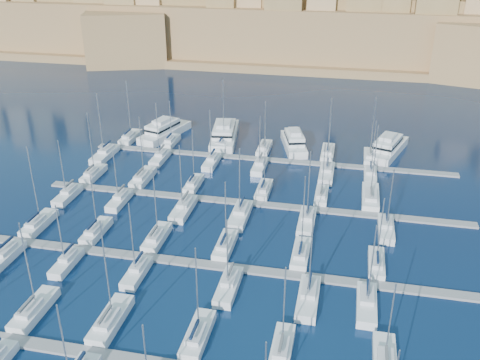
% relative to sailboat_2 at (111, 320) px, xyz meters
% --- Properties ---
extents(ground, '(600.00, 600.00, 0.00)m').
position_rel_sailboat_2_xyz_m(ground, '(11.86, 28.22, -0.77)').
color(ground, black).
rests_on(ground, ground).
extents(pontoon_mid_near, '(84.00, 2.00, 0.40)m').
position_rel_sailboat_2_xyz_m(pontoon_mid_near, '(11.86, 16.22, -0.57)').
color(pontoon_mid_near, slate).
rests_on(pontoon_mid_near, ground).
extents(pontoon_mid_far, '(84.00, 2.00, 0.40)m').
position_rel_sailboat_2_xyz_m(pontoon_mid_far, '(11.86, 38.22, -0.57)').
color(pontoon_mid_far, slate).
rests_on(pontoon_mid_far, ground).
extents(pontoon_far, '(84.00, 2.00, 0.40)m').
position_rel_sailboat_2_xyz_m(pontoon_far, '(11.86, 60.22, -0.57)').
color(pontoon_far, slate).
rests_on(pontoon_far, ground).
extents(sailboat_1, '(2.81, 9.36, 14.71)m').
position_rel_sailboat_2_xyz_m(sailboat_1, '(-11.37, -0.21, -0.02)').
color(sailboat_1, silver).
rests_on(sailboat_1, ground).
extents(sailboat_2, '(2.94, 9.79, 16.24)m').
position_rel_sailboat_2_xyz_m(sailboat_2, '(0.00, 0.00, 0.00)').
color(sailboat_2, silver).
rests_on(sailboat_2, ground).
extents(sailboat_3, '(2.73, 9.09, 14.13)m').
position_rel_sailboat_2_xyz_m(sailboat_3, '(12.39, -0.35, -0.02)').
color(sailboat_3, silver).
rests_on(sailboat_3, ground).
extents(sailboat_4, '(2.55, 8.51, 13.14)m').
position_rel_sailboat_2_xyz_m(sailboat_4, '(23.53, -0.63, -0.04)').
color(sailboat_4, silver).
rests_on(sailboat_4, ground).
extents(sailboat_12, '(2.74, 9.14, 15.66)m').
position_rel_sailboat_2_xyz_m(sailboat_12, '(-23.68, 21.68, -0.01)').
color(sailboat_12, silver).
rests_on(sailboat_12, ground).
extents(sailboat_13, '(2.55, 8.50, 12.10)m').
position_rel_sailboat_2_xyz_m(sailboat_13, '(-12.39, 21.37, -0.05)').
color(sailboat_13, silver).
rests_on(sailboat_13, ground).
extents(sailboat_14, '(2.66, 8.88, 13.52)m').
position_rel_sailboat_2_xyz_m(sailboat_14, '(-1.22, 21.55, -0.03)').
color(sailboat_14, silver).
rests_on(sailboat_14, ground).
extents(sailboat_15, '(2.65, 8.83, 12.58)m').
position_rel_sailboat_2_xyz_m(sailboat_15, '(10.89, 21.53, -0.04)').
color(sailboat_15, silver).
rests_on(sailboat_15, ground).
extents(sailboat_16, '(2.66, 8.85, 14.79)m').
position_rel_sailboat_2_xyz_m(sailboat_16, '(23.56, 21.54, -0.02)').
color(sailboat_16, silver).
rests_on(sailboat_16, ground).
extents(sailboat_17, '(2.51, 8.36, 12.46)m').
position_rel_sailboat_2_xyz_m(sailboat_17, '(35.59, 21.30, -0.04)').
color(sailboat_17, silver).
rests_on(sailboat_17, ground).
extents(sailboat_18, '(2.79, 9.29, 14.25)m').
position_rel_sailboat_2_xyz_m(sailboat_18, '(-23.39, 10.70, -0.02)').
color(sailboat_18, silver).
rests_on(sailboat_18, ground).
extents(sailboat_19, '(2.33, 7.76, 11.63)m').
position_rel_sailboat_2_xyz_m(sailboat_19, '(-12.66, 11.45, -0.06)').
color(sailboat_19, silver).
rests_on(sailboat_19, ground).
extents(sailboat_20, '(2.43, 8.09, 13.33)m').
position_rel_sailboat_2_xyz_m(sailboat_20, '(-0.72, 11.29, -0.04)').
color(sailboat_20, silver).
rests_on(sailboat_20, ground).
extents(sailboat_21, '(2.74, 9.13, 12.66)m').
position_rel_sailboat_2_xyz_m(sailboat_21, '(13.96, 10.77, -0.04)').
color(sailboat_21, silver).
rests_on(sailboat_21, ground).
extents(sailboat_22, '(2.92, 9.74, 15.26)m').
position_rel_sailboat_2_xyz_m(sailboat_22, '(25.83, 10.47, -0.01)').
color(sailboat_22, silver).
rests_on(sailboat_22, ground).
extents(sailboat_23, '(2.76, 9.21, 14.23)m').
position_rel_sailboat_2_xyz_m(sailboat_23, '(34.04, 10.74, -0.02)').
color(sailboat_23, silver).
rests_on(sailboat_23, ground).
extents(sailboat_24, '(2.58, 8.59, 14.72)m').
position_rel_sailboat_2_xyz_m(sailboat_24, '(-23.57, 43.41, -0.02)').
color(sailboat_24, silver).
rests_on(sailboat_24, ground).
extents(sailboat_25, '(2.86, 9.52, 14.48)m').
position_rel_sailboat_2_xyz_m(sailboat_25, '(-12.44, 43.87, -0.02)').
color(sailboat_25, silver).
rests_on(sailboat_25, ground).
extents(sailboat_26, '(2.41, 8.05, 12.78)m').
position_rel_sailboat_2_xyz_m(sailboat_26, '(-1.03, 43.14, -0.04)').
color(sailboat_26, silver).
rests_on(sailboat_26, ground).
extents(sailboat_27, '(2.56, 8.53, 12.38)m').
position_rel_sailboat_2_xyz_m(sailboat_27, '(13.72, 43.38, -0.04)').
color(sailboat_27, silver).
rests_on(sailboat_27, ground).
extents(sailboat_28, '(2.43, 8.11, 11.99)m').
position_rel_sailboat_2_xyz_m(sailboat_28, '(25.35, 43.17, -0.05)').
color(sailboat_28, silver).
rests_on(sailboat_28, ground).
extents(sailboat_29, '(3.25, 10.83, 15.85)m').
position_rel_sailboat_2_xyz_m(sailboat_29, '(34.86, 44.51, 0.01)').
color(sailboat_29, silver).
rests_on(sailboat_29, ground).
extents(sailboat_30, '(2.51, 8.37, 12.87)m').
position_rel_sailboat_2_xyz_m(sailboat_30, '(-24.12, 33.15, -0.04)').
color(sailboat_30, silver).
rests_on(sailboat_30, ground).
extents(sailboat_31, '(2.46, 8.21, 11.84)m').
position_rel_sailboat_2_xyz_m(sailboat_31, '(-13.13, 33.23, -0.05)').
color(sailboat_31, silver).
rests_on(sailboat_31, ground).
extents(sailboat_32, '(2.89, 9.63, 14.14)m').
position_rel_sailboat_2_xyz_m(sailboat_32, '(0.14, 32.53, -0.02)').
color(sailboat_32, silver).
rests_on(sailboat_32, ground).
extents(sailboat_33, '(3.02, 10.06, 14.54)m').
position_rel_sailboat_2_xyz_m(sailboat_33, '(11.19, 32.32, -0.01)').
color(sailboat_33, silver).
rests_on(sailboat_33, ground).
extents(sailboat_34, '(2.87, 9.57, 15.01)m').
position_rel_sailboat_2_xyz_m(sailboat_34, '(23.49, 32.56, -0.01)').
color(sailboat_34, silver).
rests_on(sailboat_34, ground).
extents(sailboat_35, '(2.72, 9.06, 12.83)m').
position_rel_sailboat_2_xyz_m(sailboat_35, '(37.45, 32.81, -0.04)').
color(sailboat_35, silver).
rests_on(sailboat_35, ground).
extents(sailboat_36, '(2.82, 9.39, 15.48)m').
position_rel_sailboat_2_xyz_m(sailboat_36, '(-24.39, 65.81, -0.01)').
color(sailboat_36, silver).
rests_on(sailboat_36, ground).
extents(sailboat_37, '(2.47, 8.23, 11.31)m').
position_rel_sailboat_2_xyz_m(sailboat_37, '(-13.39, 65.23, -0.06)').
color(sailboat_37, silver).
rests_on(sailboat_37, ground).
extents(sailboat_38, '(3.14, 10.46, 16.90)m').
position_rel_sailboat_2_xyz_m(sailboat_38, '(-0.29, 66.33, 0.01)').
color(sailboat_38, silver).
rests_on(sailboat_38, ground).
extents(sailboat_39, '(2.67, 8.92, 12.61)m').
position_rel_sailboat_2_xyz_m(sailboat_39, '(10.04, 65.57, -0.04)').
color(sailboat_39, silver).
rests_on(sailboat_39, ground).
extents(sailboat_40, '(2.87, 9.57, 14.24)m').
position_rel_sailboat_2_xyz_m(sailboat_40, '(25.18, 65.89, -0.02)').
color(sailboat_40, silver).
rests_on(sailboat_40, ground).
extents(sailboat_41, '(2.64, 8.81, 15.19)m').
position_rel_sailboat_2_xyz_m(sailboat_41, '(34.87, 65.52, -0.01)').
color(sailboat_41, silver).
rests_on(sailboat_41, ground).
extents(sailboat_42, '(3.11, 10.36, 15.89)m').
position_rel_sailboat_2_xyz_m(sailboat_42, '(-25.89, 54.17, 0.00)').
color(sailboat_42, silver).
rests_on(sailboat_42, ground).
extents(sailboat_43, '(2.57, 8.56, 14.24)m').
position_rel_sailboat_2_xyz_m(sailboat_43, '(-12.55, 55.06, -0.03)').
color(sailboat_43, silver).
rests_on(sailboat_43, ground).
extents(sailboat_44, '(2.52, 8.40, 13.45)m').
position_rel_sailboat_2_xyz_m(sailboat_44, '(-0.30, 55.13, -0.03)').
color(sailboat_44, silver).
rests_on(sailboat_44, ground).
extents(sailboat_45, '(2.56, 8.55, 12.90)m').
position_rel_sailboat_2_xyz_m(sailboat_45, '(10.82, 55.06, -0.04)').
color(sailboat_45, silver).
rests_on(sailboat_45, ground).
extents(sailboat_46, '(3.01, 10.02, 14.80)m').
position_rel_sailboat_2_xyz_m(sailboat_46, '(25.65, 54.34, -0.01)').
color(sailboat_46, silver).
rests_on(sailboat_46, ground).
extents(sailboat_47, '(2.62, 8.74, 13.59)m').
position_rel_sailboat_2_xyz_m(sailboat_47, '(34.90, 54.97, -0.03)').
color(sailboat_47, silver).
rests_on(sailboat_47, ground).
extents(motor_yacht_a, '(9.65, 17.82, 5.25)m').
position_rel_sailboat_2_xyz_m(motor_yacht_a, '(-16.77, 69.94, 0.96)').
color(motor_yacht_a, silver).
rests_on(motor_yacht_a, ground).
extents(motor_yacht_b, '(8.52, 20.14, 5.25)m').
position_rel_sailboat_2_xyz_m(motor_yacht_b, '(-1.12, 71.10, 0.96)').
color(motor_yacht_b, silver).
rests_on(motor_yacht_b, ground).
extents(motor_yacht_c, '(8.28, 15.56, 5.25)m').
position_rel_sailboat_2_xyz_m(motor_yacht_c, '(16.80, 68.90, 0.96)').
color(motor_yacht_c, silver).
rests_on(motor_yacht_c, ground).
extents(motor_yacht_d, '(10.41, 17.95, 5.25)m').
position_rel_sailboat_2_xyz_m(motor_yacht_d, '(39.04, 70.01, 0.96)').
color(motor_yacht_d, silver).
rests_on(motor_yacht_d, ground).
extents(fortified_city, '(460.00, 108.95, 59.52)m').
position_rel_sailboat_2_xyz_m(fortified_city, '(11.67, 183.49, 13.97)').
color(fortified_city, brown).
rests_on(fortified_city, ground).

